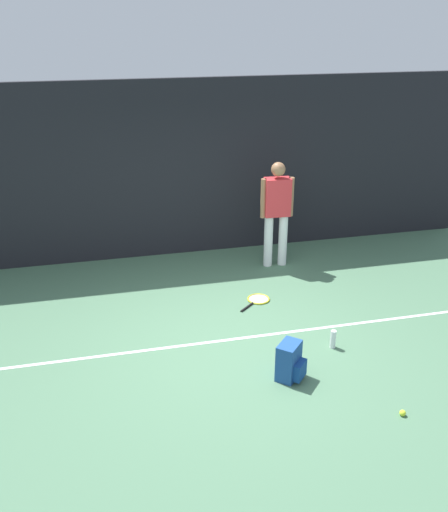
{
  "coord_description": "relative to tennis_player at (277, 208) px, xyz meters",
  "views": [
    {
      "loc": [
        -1.51,
        -5.92,
        3.82
      ],
      "look_at": [
        0.0,
        0.4,
        1.0
      ],
      "focal_mm": 39.89,
      "sensor_mm": 36.0,
      "label": 1
    }
  ],
  "objects": [
    {
      "name": "back_fence",
      "position": [
        -1.26,
        0.89,
        0.47
      ],
      "size": [
        10.0,
        0.1,
        2.87
      ],
      "primitive_type": "cube",
      "color": "black",
      "rests_on": "ground"
    },
    {
      "name": "ground_plane",
      "position": [
        -1.26,
        -2.11,
        -0.97
      ],
      "size": [
        12.0,
        12.0,
        0.0
      ],
      "primitive_type": "plane",
      "color": "#4C7556"
    },
    {
      "name": "tennis_ball_near_player",
      "position": [
        0.1,
        -3.89,
        -0.93
      ],
      "size": [
        0.07,
        0.07,
        0.07
      ],
      "primitive_type": "sphere",
      "color": "#CCE033",
      "rests_on": "ground"
    },
    {
      "name": "backpack",
      "position": [
        -0.81,
        -3.0,
        -0.76
      ],
      "size": [
        0.38,
        0.38,
        0.44
      ],
      "rotation": [
        0.0,
        0.0,
        0.83
      ],
      "color": "#1E478C",
      "rests_on": "ground"
    },
    {
      "name": "tennis_racket",
      "position": [
        -0.63,
        -1.14,
        -0.95
      ],
      "size": [
        0.58,
        0.54,
        0.03
      ],
      "rotation": [
        0.0,
        0.0,
        0.73
      ],
      "color": "black",
      "rests_on": "ground"
    },
    {
      "name": "water_bottle",
      "position": [
        -0.08,
        -2.53,
        -0.85
      ],
      "size": [
        0.07,
        0.07,
        0.23
      ],
      "primitive_type": "cylinder",
      "color": "white",
      "rests_on": "ground"
    },
    {
      "name": "tennis_player",
      "position": [
        0.0,
        0.0,
        0.0
      ],
      "size": [
        0.53,
        0.24,
        1.7
      ],
      "rotation": [
        0.0,
        0.0,
        3.09
      ],
      "color": "white",
      "rests_on": "ground"
    },
    {
      "name": "court_line",
      "position": [
        -1.26,
        -2.07,
        -0.96
      ],
      "size": [
        9.0,
        0.05,
        0.0
      ],
      "primitive_type": "cube",
      "color": "white",
      "rests_on": "ground"
    }
  ]
}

